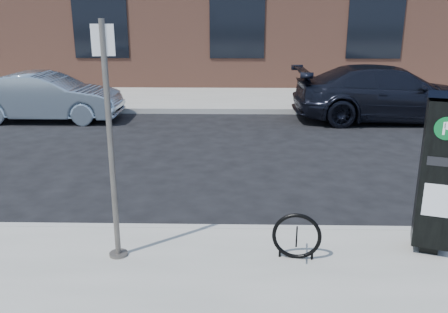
{
  "coord_description": "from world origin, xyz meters",
  "views": [
    {
      "loc": [
        -0.08,
        -5.85,
        2.94
      ],
      "look_at": [
        -0.22,
        0.5,
        0.98
      ],
      "focal_mm": 38.0,
      "sensor_mm": 36.0,
      "label": 1
    }
  ],
  "objects_px": {
    "sign_pole": "(111,146)",
    "bike_rack": "(297,236)",
    "parking_kiosk": "(439,171)",
    "car_silver": "(47,97)",
    "car_dark": "(389,93)"
  },
  "relations": [
    {
      "from": "sign_pole",
      "to": "bike_rack",
      "type": "relative_size",
      "value": 4.72
    },
    {
      "from": "bike_rack",
      "to": "parking_kiosk",
      "type": "bearing_deg",
      "value": 16.52
    },
    {
      "from": "car_silver",
      "to": "car_dark",
      "type": "distance_m",
      "value": 9.43
    },
    {
      "from": "parking_kiosk",
      "to": "car_dark",
      "type": "bearing_deg",
      "value": 94.92
    },
    {
      "from": "bike_rack",
      "to": "car_dark",
      "type": "relative_size",
      "value": 0.11
    },
    {
      "from": "bike_rack",
      "to": "car_silver",
      "type": "distance_m",
      "value": 9.82
    },
    {
      "from": "bike_rack",
      "to": "car_dark",
      "type": "bearing_deg",
      "value": 74.93
    },
    {
      "from": "car_silver",
      "to": "sign_pole",
      "type": "bearing_deg",
      "value": -154.34
    },
    {
      "from": "sign_pole",
      "to": "bike_rack",
      "type": "height_order",
      "value": "sign_pole"
    },
    {
      "from": "car_silver",
      "to": "bike_rack",
      "type": "bearing_deg",
      "value": -143.28
    },
    {
      "from": "parking_kiosk",
      "to": "bike_rack",
      "type": "bearing_deg",
      "value": -153.54
    },
    {
      "from": "sign_pole",
      "to": "parking_kiosk",
      "type": "bearing_deg",
      "value": -3.86
    },
    {
      "from": "sign_pole",
      "to": "car_silver",
      "type": "distance_m",
      "value": 8.73
    },
    {
      "from": "parking_kiosk",
      "to": "car_silver",
      "type": "height_order",
      "value": "parking_kiosk"
    },
    {
      "from": "sign_pole",
      "to": "car_silver",
      "type": "xyz_separation_m",
      "value": [
        -3.81,
        7.81,
        -0.83
      ]
    }
  ]
}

